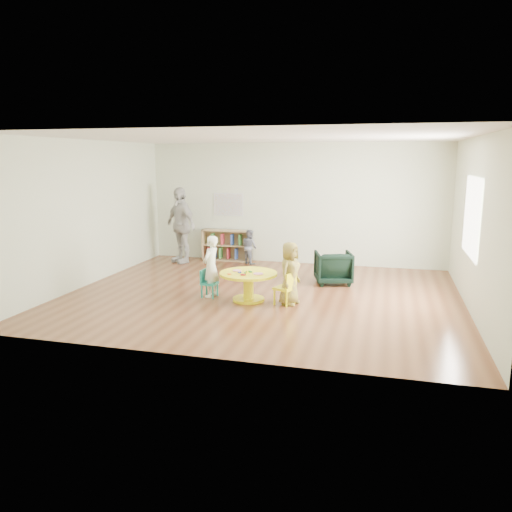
# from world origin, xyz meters

# --- Properties ---
(room) EXTENTS (7.10, 7.00, 2.80)m
(room) POSITION_xyz_m (0.01, 0.00, 1.89)
(room) COLOR brown
(room) RESTS_ON ground
(activity_table) EXTENTS (1.00, 1.00, 0.55)m
(activity_table) POSITION_xyz_m (-0.14, -0.40, 0.35)
(activity_table) COLOR #FFF915
(activity_table) RESTS_ON ground
(kid_chair_left) EXTENTS (0.28, 0.28, 0.50)m
(kid_chair_left) POSITION_xyz_m (-0.92, -0.35, 0.27)
(kid_chair_left) COLOR teal
(kid_chair_left) RESTS_ON ground
(kid_chair_right) EXTENTS (0.40, 0.40, 0.57)m
(kid_chair_right) POSITION_xyz_m (0.55, -0.49, 0.30)
(kid_chair_right) COLOR #FFF915
(kid_chair_right) RESTS_ON ground
(bookshelf) EXTENTS (1.20, 0.30, 0.75)m
(bookshelf) POSITION_xyz_m (-1.61, 2.86, 0.37)
(bookshelf) COLOR #9E8358
(bookshelf) RESTS_ON ground
(alphabet_poster) EXTENTS (0.74, 0.01, 0.54)m
(alphabet_poster) POSITION_xyz_m (-1.60, 2.98, 1.35)
(alphabet_poster) COLOR silver
(alphabet_poster) RESTS_ON ground
(armchair) EXTENTS (0.85, 0.87, 0.64)m
(armchair) POSITION_xyz_m (1.15, 1.20, 0.32)
(armchair) COLOR black
(armchair) RESTS_ON ground
(child_left) EXTENTS (0.33, 0.44, 1.10)m
(child_left) POSITION_xyz_m (-0.86, -0.32, 0.55)
(child_left) COLOR white
(child_left) RESTS_ON ground
(child_right) EXTENTS (0.46, 0.59, 1.07)m
(child_right) POSITION_xyz_m (0.59, -0.43, 0.54)
(child_right) COLOR yellow
(child_right) RESTS_ON ground
(toddler) EXTENTS (0.50, 0.48, 0.81)m
(toddler) POSITION_xyz_m (-0.96, 2.59, 0.41)
(toddler) COLOR #17213B
(toddler) RESTS_ON ground
(adult_caretaker) EXTENTS (1.12, 0.94, 1.79)m
(adult_caretaker) POSITION_xyz_m (-2.59, 2.36, 0.89)
(adult_caretaker) COLOR beige
(adult_caretaker) RESTS_ON ground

